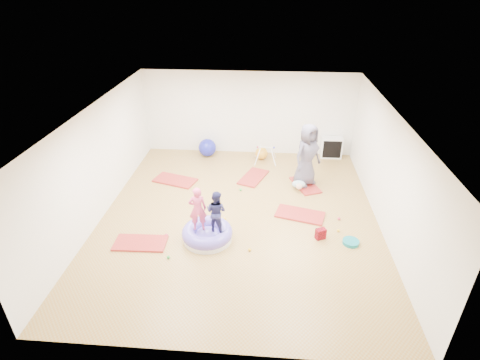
{
  "coord_description": "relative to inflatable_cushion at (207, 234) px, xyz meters",
  "views": [
    {
      "loc": [
        0.65,
        -7.97,
        5.47
      ],
      "look_at": [
        0.0,
        0.3,
        0.9
      ],
      "focal_mm": 28.0,
      "sensor_mm": 36.0,
      "label": 1
    }
  ],
  "objects": [
    {
      "name": "balance_disc",
      "position": [
        3.34,
        0.08,
        -0.1
      ],
      "size": [
        0.38,
        0.38,
        0.08
      ],
      "primitive_type": "cylinder",
      "color": "#0F707A",
      "rests_on": "ground"
    },
    {
      "name": "gym_mat_front_left",
      "position": [
        -1.52,
        -0.31,
        -0.12
      ],
      "size": [
        1.21,
        0.64,
        0.05
      ],
      "primitive_type": "cube",
      "rotation": [
        0.0,
        0.0,
        0.03
      ],
      "color": "#BE3C24",
      "rests_on": "ground"
    },
    {
      "name": "gym_mat_right",
      "position": [
        2.24,
        1.16,
        -0.12
      ],
      "size": [
        1.34,
        0.91,
        0.05
      ],
      "primitive_type": "cube",
      "rotation": [
        0.0,
        0.0,
        -0.26
      ],
      "color": "#BE3C24",
      "rests_on": "ground"
    },
    {
      "name": "yellow_toy",
      "position": [
        -1.32,
        -0.36,
        -0.13
      ],
      "size": [
        0.18,
        0.18,
        0.03
      ],
      "primitive_type": "cylinder",
      "color": "gold",
      "rests_on": "ground"
    },
    {
      "name": "infant",
      "position": [
        2.27,
        2.49,
        0.02
      ],
      "size": [
        0.39,
        0.4,
        0.23
      ],
      "color": "#9CBCCA",
      "rests_on": "gym_mat_rear_right"
    },
    {
      "name": "child_navy",
      "position": [
        0.23,
        -0.03,
        0.71
      ],
      "size": [
        0.61,
        0.55,
        1.02
      ],
      "primitive_type": "imported",
      "rotation": [
        0.0,
        0.0,
        2.74
      ],
      "color": "navy",
      "rests_on": "inflatable_cushion"
    },
    {
      "name": "infant_play_gym",
      "position": [
        1.28,
        4.23,
        0.22
      ],
      "size": [
        0.72,
        0.68,
        0.55
      ],
      "rotation": [
        0.0,
        0.0,
        0.33
      ],
      "color": "white",
      "rests_on": "ground"
    },
    {
      "name": "inflatable_cushion",
      "position": [
        0.0,
        0.0,
        0.0
      ],
      "size": [
        1.19,
        1.19,
        0.37
      ],
      "rotation": [
        0.0,
        0.0,
        -0.32
      ],
      "color": "silver",
      "rests_on": "ground"
    },
    {
      "name": "exercise_ball_orange",
      "position": [
        1.14,
        4.46,
        0.06
      ],
      "size": [
        0.42,
        0.42,
        0.42
      ],
      "primitive_type": "sphere",
      "color": "gold",
      "rests_on": "ground"
    },
    {
      "name": "exercise_ball_blue",
      "position": [
        -0.71,
        4.58,
        0.15
      ],
      "size": [
        0.6,
        0.6,
        0.6
      ],
      "primitive_type": "sphere",
      "color": "#1A1FA3",
      "rests_on": "ground"
    },
    {
      "name": "room",
      "position": [
        0.67,
        1.0,
        1.25
      ],
      "size": [
        7.01,
        8.01,
        2.81
      ],
      "color": "#9D874F",
      "rests_on": "ground"
    },
    {
      "name": "gym_mat_center_back",
      "position": [
        0.94,
        3.09,
        -0.12
      ],
      "size": [
        0.96,
        1.29,
        0.05
      ],
      "primitive_type": "cube",
      "rotation": [
        0.0,
        0.0,
        1.2
      ],
      "color": "#BE3C24",
      "rests_on": "ground"
    },
    {
      "name": "adult_caregiver",
      "position": [
        2.47,
        2.81,
        0.82
      ],
      "size": [
        1.06,
        1.03,
        1.84
      ],
      "primitive_type": "imported",
      "rotation": [
        0.0,
        0.0,
        0.72
      ],
      "color": "#4B4759",
      "rests_on": "gym_mat_rear_right"
    },
    {
      "name": "gym_mat_rear_right",
      "position": [
        2.49,
        2.74,
        -0.12
      ],
      "size": [
        0.92,
        1.23,
        0.05
      ],
      "primitive_type": "cube",
      "rotation": [
        0.0,
        0.0,
        1.95
      ],
      "color": "#BE3C24",
      "rests_on": "ground"
    },
    {
      "name": "cube_shelf",
      "position": [
        3.49,
        4.79,
        0.2
      ],
      "size": [
        0.7,
        0.35,
        0.7
      ],
      "color": "white",
      "rests_on": "ground"
    },
    {
      "name": "gym_mat_mid_left",
      "position": [
        -1.41,
        2.72,
        -0.12
      ],
      "size": [
        1.38,
        0.97,
        0.05
      ],
      "primitive_type": "cube",
      "rotation": [
        0.0,
        0.0,
        -0.3
      ],
      "color": "#BE3C24",
      "rests_on": "ground"
    },
    {
      "name": "ball_pit_balls",
      "position": [
        0.93,
        0.51,
        -0.11
      ],
      "size": [
        4.28,
        3.12,
        0.07
      ],
      "color": "gold",
      "rests_on": "ground"
    },
    {
      "name": "backpack",
      "position": [
        2.65,
        0.23,
        -0.01
      ],
      "size": [
        0.27,
        0.23,
        0.27
      ],
      "primitive_type": "cube",
      "rotation": [
        0.0,
        0.0,
        0.43
      ],
      "color": "#B90318",
      "rests_on": "ground"
    },
    {
      "name": "child_pink",
      "position": [
        -0.19,
        -0.02,
        0.75
      ],
      "size": [
        0.44,
        0.33,
        1.1
      ],
      "primitive_type": "imported",
      "rotation": [
        0.0,
        0.0,
        3.32
      ],
      "color": "#DD4573",
      "rests_on": "inflatable_cushion"
    }
  ]
}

